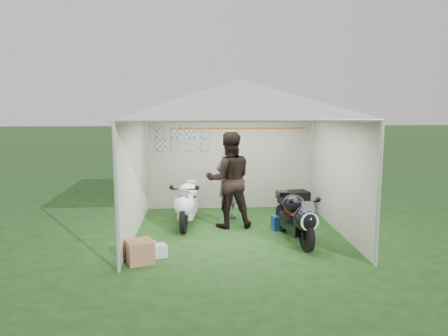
{
  "coord_description": "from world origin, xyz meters",
  "views": [
    {
      "loc": [
        -0.79,
        -8.42,
        2.56
      ],
      "look_at": [
        -0.25,
        0.35,
        1.24
      ],
      "focal_mm": 35.0,
      "sensor_mm": 36.0,
      "label": 1
    }
  ],
  "objects": [
    {
      "name": "motorcycle_black",
      "position": [
        1.01,
        -0.73,
        0.49
      ],
      "size": [
        0.55,
        1.79,
        0.88
      ],
      "rotation": [
        0.0,
        0.0,
        0.14
      ],
      "color": "black",
      "rests_on": "ground"
    },
    {
      "name": "crate_0",
      "position": [
        -1.74,
        -1.41,
        0.13
      ],
      "size": [
        0.45,
        0.39,
        0.26
      ],
      "primitive_type": "cube",
      "rotation": [
        0.0,
        0.0,
        -0.22
      ],
      "color": "silver",
      "rests_on": "ground"
    },
    {
      "name": "paddock_stand",
      "position": [
        0.9,
        0.08,
        0.14
      ],
      "size": [
        0.41,
        0.29,
        0.28
      ],
      "primitive_type": "cube",
      "rotation": [
        0.0,
        0.0,
        0.14
      ],
      "color": "#1E4CB4",
      "rests_on": "ground"
    },
    {
      "name": "ground",
      "position": [
        0.0,
        0.0,
        0.0
      ],
      "size": [
        80.0,
        80.0,
        0.0
      ],
      "primitive_type": "plane",
      "color": "#193F13",
      "rests_on": "ground"
    },
    {
      "name": "crate_2",
      "position": [
        -1.47,
        -1.36,
        0.1
      ],
      "size": [
        0.34,
        0.31,
        0.2
      ],
      "primitive_type": "cube",
      "rotation": [
        0.0,
        0.0,
        0.34
      ],
      "color": "silver",
      "rests_on": "ground"
    },
    {
      "name": "equipment_box",
      "position": [
        1.51,
        1.38,
        0.26
      ],
      "size": [
        0.59,
        0.51,
        0.52
      ],
      "primitive_type": "cube",
      "rotation": [
        0.0,
        0.0,
        0.2
      ],
      "color": "black",
      "rests_on": "ground"
    },
    {
      "name": "motorcycle_white",
      "position": [
        -1.01,
        0.48,
        0.5
      ],
      "size": [
        0.53,
        1.83,
        0.9
      ],
      "rotation": [
        0.0,
        0.0,
        -0.11
      ],
      "color": "black",
      "rests_on": "ground"
    },
    {
      "name": "canopy_tent",
      "position": [
        -0.0,
        0.03,
        2.58
      ],
      "size": [
        5.66,
        5.66,
        3.0
      ],
      "color": "silver",
      "rests_on": "ground"
    },
    {
      "name": "person_blue_jacket",
      "position": [
        -0.14,
        0.85,
        0.98
      ],
      "size": [
        0.77,
        0.86,
        1.96
      ],
      "primitive_type": "imported",
      "rotation": [
        0.0,
        0.0,
        -2.11
      ],
      "color": "slate",
      "rests_on": "ground"
    },
    {
      "name": "crate_1",
      "position": [
        -1.73,
        -1.6,
        0.18
      ],
      "size": [
        0.52,
        0.52,
        0.36
      ],
      "primitive_type": "cube",
      "rotation": [
        0.0,
        0.0,
        0.36
      ],
      "color": "#916346",
      "rests_on": "ground"
    },
    {
      "name": "person_dark_jacket",
      "position": [
        -0.14,
        0.36,
        0.99
      ],
      "size": [
        1.03,
        0.83,
        1.98
      ],
      "primitive_type": "imported",
      "rotation": [
        0.0,
        0.0,
        3.23
      ],
      "color": "black",
      "rests_on": "ground"
    }
  ]
}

